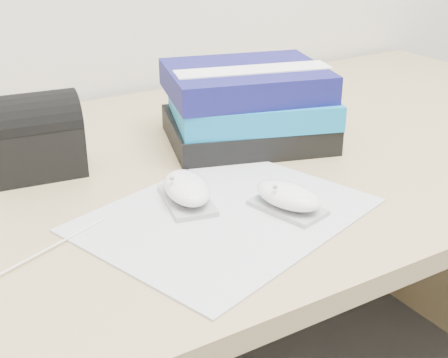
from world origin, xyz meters
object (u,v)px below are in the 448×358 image
desk (214,256)px  mouse_rear (187,190)px  book_stack (248,105)px  pouch (35,136)px  mouse_front (288,198)px

desk → mouse_rear: bearing=-128.6°
book_stack → pouch: size_ratio=2.20×
mouse_rear → pouch: size_ratio=0.81×
desk → pouch: (-0.30, 0.02, 0.30)m
desk → mouse_front: bearing=-99.8°
mouse_front → pouch: bearing=129.3°
desk → mouse_front: mouse_front is taller
pouch → desk: bearing=-4.0°
mouse_rear → book_stack: bearing=38.3°
mouse_rear → book_stack: 0.27m
mouse_rear → book_stack: size_ratio=0.37×
mouse_front → book_stack: 0.28m
mouse_front → book_stack: size_ratio=0.35×
desk → mouse_front: size_ratio=14.28×
mouse_rear → mouse_front: mouse_rear is taller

